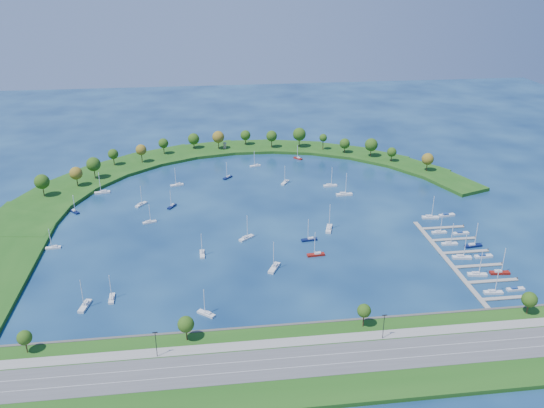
{
  "coord_description": "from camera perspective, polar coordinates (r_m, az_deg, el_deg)",
  "views": [
    {
      "loc": [
        -30.23,
        -273.24,
        126.3
      ],
      "look_at": [
        5.0,
        5.0,
        4.0
      ],
      "focal_mm": 36.77,
      "sensor_mm": 36.0,
      "label": 1
    }
  ],
  "objects": [
    {
      "name": "moored_boat_16",
      "position": [
        316.6,
        -10.22,
        -0.18
      ],
      "size": [
        5.21,
        7.33,
        10.63
      ],
      "rotation": [
        0.0,
        0.0,
        4.22
      ],
      "color": "#09113B",
      "rests_on": "ground"
    },
    {
      "name": "moored_boat_14",
      "position": [
        345.34,
        -16.98,
        1.2
      ],
      "size": [
        9.29,
        4.1,
        13.21
      ],
      "rotation": [
        0.0,
        0.0,
        3.32
      ],
      "color": "silver",
      "rests_on": "ground"
    },
    {
      "name": "docked_boat_9",
      "position": [
        296.88,
        18.76,
        -2.84
      ],
      "size": [
        8.15,
        2.62,
        1.64
      ],
      "rotation": [
        0.0,
        0.0,
        0.04
      ],
      "color": "silver",
      "rests_on": "ground"
    },
    {
      "name": "moored_boat_6",
      "position": [
        238.49,
        -16.09,
        -9.21
      ],
      "size": [
        2.45,
        7.64,
        11.1
      ],
      "rotation": [
        0.0,
        0.0,
        1.62
      ],
      "color": "silver",
      "rests_on": "ground"
    },
    {
      "name": "docked_boat_5",
      "position": [
        277.91,
        20.82,
        -5.01
      ],
      "size": [
        8.49,
        2.63,
        1.72
      ],
      "rotation": [
        0.0,
        0.0,
        0.03
      ],
      "color": "silver",
      "rests_on": "ground"
    },
    {
      "name": "moored_boat_19",
      "position": [
        263.7,
        -7.16,
        -5.04
      ],
      "size": [
        2.28,
        7.83,
        11.47
      ],
      "rotation": [
        0.0,
        0.0,
        4.73
      ],
      "color": "silver",
      "rests_on": "ground"
    },
    {
      "name": "moored_boat_3",
      "position": [
        299.86,
        -12.44,
        -1.76
      ],
      "size": [
        7.43,
        4.19,
        10.54
      ],
      "rotation": [
        0.0,
        0.0,
        0.33
      ],
      "color": "silver",
      "rests_on": "ground"
    },
    {
      "name": "moored_boat_18",
      "position": [
        276.45,
        -2.64,
        -3.44
      ],
      "size": [
        8.12,
        7.25,
        12.54
      ],
      "rotation": [
        0.0,
        0.0,
        0.68
      ],
      "color": "silver",
      "rests_on": "ground"
    },
    {
      "name": "moored_boat_0",
      "position": [
        323.62,
        -19.56,
        -0.69
      ],
      "size": [
        6.08,
        6.73,
        10.45
      ],
      "rotation": [
        0.0,
        0.0,
        5.41
      ],
      "color": "#09113B",
      "rests_on": "ground"
    },
    {
      "name": "ground",
      "position": [
        302.53,
        -0.82,
        -1.12
      ],
      "size": [
        700.0,
        700.0,
        0.0
      ],
      "primitive_type": "plane",
      "color": "#081D45",
      "rests_on": "ground"
    },
    {
      "name": "moored_boat_12",
      "position": [
        222.03,
        -6.74,
        -11.02
      ],
      "size": [
        7.27,
        6.51,
        11.25
      ],
      "rotation": [
        0.0,
        0.0,
        2.45
      ],
      "color": "silver",
      "rests_on": "ground"
    },
    {
      "name": "moored_boat_20",
      "position": [
        261.96,
        4.52,
        -5.12
      ],
      "size": [
        8.47,
        3.0,
        12.22
      ],
      "rotation": [
        0.0,
        0.0,
        3.22
      ],
      "color": "maroon",
      "rests_on": "ground"
    },
    {
      "name": "harbor_tower",
      "position": [
        406.68,
        -4.87,
        6.0
      ],
      "size": [
        2.6,
        2.6,
        4.21
      ],
      "color": "gray",
      "rests_on": "breakwater"
    },
    {
      "name": "moored_boat_8",
      "position": [
        389.59,
        2.68,
        4.75
      ],
      "size": [
        5.95,
        6.38,
        10.04
      ],
      "rotation": [
        0.0,
        0.0,
        2.29
      ],
      "color": "maroon",
      "rests_on": "ground"
    },
    {
      "name": "breakwater",
      "position": [
        345.86,
        -9.39,
        1.99
      ],
      "size": [
        286.74,
        247.64,
        2.0
      ],
      "color": "#1B4C14",
      "rests_on": "ground"
    },
    {
      "name": "moored_boat_17",
      "position": [
        286.82,
        5.86,
        -2.48
      ],
      "size": [
        5.41,
        9.9,
        14.01
      ],
      "rotation": [
        0.0,
        0.0,
        1.27
      ],
      "color": "silver",
      "rests_on": "ground"
    },
    {
      "name": "docked_boat_11",
      "position": [
        315.25,
        17.45,
        -1.08
      ],
      "size": [
        8.89,
        3.38,
        1.77
      ],
      "rotation": [
        0.0,
        0.0,
        0.11
      ],
      "color": "silver",
      "rests_on": "ground"
    },
    {
      "name": "south_shoreline",
      "position": [
        198.05,
        3.35,
        -15.74
      ],
      "size": [
        420.0,
        43.1,
        11.6
      ],
      "color": "#1B4C14",
      "rests_on": "ground"
    },
    {
      "name": "docked_boat_4",
      "position": [
        273.38,
        18.85,
        -5.12
      ],
      "size": [
        9.02,
        3.77,
        12.87
      ],
      "rotation": [
        0.0,
        0.0,
        -0.15
      ],
      "color": "silver",
      "rests_on": "ground"
    },
    {
      "name": "moored_boat_11",
      "position": [
        330.08,
        7.4,
        1.04
      ],
      "size": [
        9.52,
        2.89,
        13.89
      ],
      "rotation": [
        0.0,
        0.0,
        0.03
      ],
      "color": "silver",
      "rests_on": "ground"
    },
    {
      "name": "moored_boat_21",
      "position": [
        342.34,
        5.98,
        1.94
      ],
      "size": [
        8.46,
        2.89,
        12.23
      ],
      "rotation": [
        0.0,
        0.0,
        6.35
      ],
      "color": "silver",
      "rests_on": "ground"
    },
    {
      "name": "docked_boat_0",
      "position": [
        250.71,
        21.71,
        -8.33
      ],
      "size": [
        8.01,
        2.97,
        11.51
      ],
      "rotation": [
        0.0,
        0.0,
        -0.1
      ],
      "color": "silver",
      "rests_on": "ground"
    },
    {
      "name": "docked_boat_8",
      "position": [
        294.49,
        16.73,
        -2.72
      ],
      "size": [
        7.51,
        2.17,
        11.01
      ],
      "rotation": [
        0.0,
        0.0,
        0.01
      ],
      "color": "silver",
      "rests_on": "ground"
    },
    {
      "name": "docked_boat_6",
      "position": [
        284.29,
        17.71,
        -3.83
      ],
      "size": [
        7.83,
        2.43,
        11.41
      ],
      "rotation": [
        0.0,
        0.0,
        -0.03
      ],
      "color": "silver",
      "rests_on": "ground"
    },
    {
      "name": "moored_boat_15",
      "position": [
        322.4,
        -13.25,
        0.01
      ],
      "size": [
        6.59,
        7.68,
        11.69
      ],
      "rotation": [
        0.0,
        0.0,
        0.92
      ],
      "color": "silver",
      "rests_on": "ground"
    },
    {
      "name": "moored_boat_2",
      "position": [
        250.35,
        0.23,
        -6.48
      ],
      "size": [
        6.72,
        9.65,
        13.95
      ],
      "rotation": [
        0.0,
        0.0,
        4.24
      ],
      "color": "silver",
      "rests_on": "ground"
    },
    {
      "name": "docked_boat_7",
      "position": [
        285.99,
        19.9,
        -3.97
      ],
      "size": [
        8.76,
        3.33,
        12.56
      ],
      "rotation": [
        0.0,
        0.0,
        0.11
      ],
      "color": "#09113B",
      "rests_on": "ground"
    },
    {
      "name": "docked_boat_10",
      "position": [
        309.86,
        15.9,
        -1.27
      ],
      "size": [
        9.1,
        3.6,
        13.02
      ],
      "rotation": [
        0.0,
        0.0,
        -0.13
      ],
      "color": "silver",
      "rests_on": "ground"
    },
    {
      "name": "moored_boat_10",
      "position": [
        236.92,
        -18.61,
        -9.79
      ],
      "size": [
        4.34,
        9.23,
        13.08
      ],
      "rotation": [
        0.0,
        0.0,
        4.5
      ],
      "color": "silver",
      "rests_on": "ground"
    },
    {
      "name": "dock_system",
      "position": [
        272.5,
        18.92,
        -5.37
      ],
      "size": [
        24.28,
        82.0,
        1.6
      ],
      "color": "gray",
      "rests_on": "ground"
    },
    {
      "name": "docked_boat_2",
      "position": [
        261.45,
        20.27,
        -6.72
      ],
      "size": [
        8.6,
        3.67,
        12.24
      ],
      "rotation": [
        0.0,
        0.0,
        -0.17
      ],
      "color": "silver",
      "rests_on": "ground"
    },
    {
      "name": "moored_boat_4",
      "position": [
        287.24,
        -21.5,
        -4.11
      ],
      "size": [
        7.3,
        2.64,
        10.51
      ],
      "rotation": [
        0.0,
        0.0,
        3.23
      ],
      "color": "silver",
      "rests_on": "ground"
    },
    {
      "name": "moored_boat_1",
      "position": [
        275.4,
        3.84,
        -3.58
      ],
      "size": [
        8.15,
        3.29,
        11.64
      ],
      "rotation": [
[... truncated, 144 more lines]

